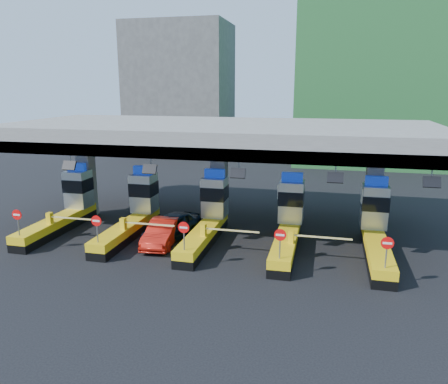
# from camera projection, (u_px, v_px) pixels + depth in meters

# --- Properties ---
(ground) EXTENTS (120.00, 120.00, 0.00)m
(ground) POSITION_uv_depth(u_px,v_px,m) (208.00, 239.00, 27.51)
(ground) COLOR black
(ground) RESTS_ON ground
(toll_canopy) EXTENTS (28.00, 12.09, 7.00)m
(toll_canopy) POSITION_uv_depth(u_px,v_px,m) (219.00, 137.00, 28.78)
(toll_canopy) COLOR slate
(toll_canopy) RESTS_ON ground
(toll_lane_far_left) EXTENTS (4.43, 8.00, 4.16)m
(toll_lane_far_left) POSITION_uv_depth(u_px,v_px,m) (67.00, 207.00, 29.69)
(toll_lane_far_left) COLOR black
(toll_lane_far_left) RESTS_ON ground
(toll_lane_left) EXTENTS (4.43, 8.00, 4.16)m
(toll_lane_left) POSITION_uv_depth(u_px,v_px,m) (135.00, 211.00, 28.57)
(toll_lane_left) COLOR black
(toll_lane_left) RESTS_ON ground
(toll_lane_center) EXTENTS (4.43, 8.00, 4.16)m
(toll_lane_center) POSITION_uv_depth(u_px,v_px,m) (209.00, 216.00, 27.44)
(toll_lane_center) COLOR black
(toll_lane_center) RESTS_ON ground
(toll_lane_right) EXTENTS (4.43, 8.00, 4.16)m
(toll_lane_right) POSITION_uv_depth(u_px,v_px,m) (289.00, 222.00, 26.32)
(toll_lane_right) COLOR black
(toll_lane_right) RESTS_ON ground
(toll_lane_far_right) EXTENTS (4.43, 8.00, 4.16)m
(toll_lane_far_right) POSITION_uv_depth(u_px,v_px,m) (376.00, 228.00, 25.19)
(toll_lane_far_right) COLOR black
(toll_lane_far_right) RESTS_ON ground
(bg_building_scaffold) EXTENTS (18.00, 12.00, 28.00)m
(bg_building_scaffold) POSITION_uv_depth(u_px,v_px,m) (376.00, 46.00, 51.76)
(bg_building_scaffold) COLOR #1E5926
(bg_building_scaffold) RESTS_ON ground
(bg_building_concrete) EXTENTS (14.00, 10.00, 18.00)m
(bg_building_concrete) POSITION_uv_depth(u_px,v_px,m) (180.00, 89.00, 62.57)
(bg_building_concrete) COLOR #4C4C49
(bg_building_concrete) RESTS_ON ground
(van) EXTENTS (3.05, 5.06, 1.61)m
(van) POSITION_uv_depth(u_px,v_px,m) (172.00, 226.00, 27.40)
(van) COLOR black
(van) RESTS_ON ground
(red_car) EXTENTS (1.94, 4.64, 1.49)m
(red_car) POSITION_uv_depth(u_px,v_px,m) (163.00, 232.00, 26.49)
(red_car) COLOR #B8190E
(red_car) RESTS_ON ground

